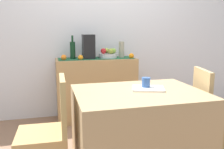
% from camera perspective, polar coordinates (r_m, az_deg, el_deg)
% --- Properties ---
extents(ground_plane, '(6.40, 6.40, 0.02)m').
position_cam_1_polar(ground_plane, '(2.86, 3.33, -16.23)').
color(ground_plane, '#86634C').
rests_on(ground_plane, ground).
extents(room_wall_rear, '(6.40, 0.06, 2.70)m').
position_cam_1_polar(room_wall_rear, '(3.69, -2.15, 11.67)').
color(room_wall_rear, silver).
rests_on(room_wall_rear, ground).
extents(sideboard_console, '(1.10, 0.42, 0.87)m').
position_cam_1_polar(sideboard_console, '(3.51, -3.61, -3.35)').
color(sideboard_console, tan).
rests_on(sideboard_console, ground).
extents(table_runner, '(1.04, 0.32, 0.01)m').
position_cam_1_polar(table_runner, '(3.43, -3.69, 3.78)').
color(table_runner, '#1F5736').
rests_on(table_runner, sideboard_console).
extents(fruit_bowl, '(0.25, 0.25, 0.06)m').
position_cam_1_polar(fruit_bowl, '(3.46, -0.95, 4.41)').
color(fruit_bowl, silver).
rests_on(fruit_bowl, table_runner).
extents(apple_left, '(0.07, 0.07, 0.07)m').
position_cam_1_polar(apple_left, '(3.47, -1.19, 5.54)').
color(apple_left, '#93AF3E').
rests_on(apple_left, fruit_bowl).
extents(apple_center, '(0.07, 0.07, 0.07)m').
position_cam_1_polar(apple_center, '(3.52, -0.28, 5.56)').
color(apple_center, gold).
rests_on(apple_center, fruit_bowl).
extents(apple_rear, '(0.07, 0.07, 0.07)m').
position_cam_1_polar(apple_rear, '(3.46, 0.32, 5.52)').
color(apple_rear, '#89B440').
rests_on(apple_rear, fruit_bowl).
extents(apple_front, '(0.08, 0.08, 0.08)m').
position_cam_1_polar(apple_front, '(3.41, -2.01, 5.47)').
color(apple_front, red).
rests_on(apple_front, fruit_bowl).
extents(apple_right, '(0.08, 0.08, 0.08)m').
position_cam_1_polar(apple_right, '(3.40, -0.29, 5.46)').
color(apple_right, '#8FA43A').
rests_on(apple_right, fruit_bowl).
extents(wine_bottle, '(0.07, 0.07, 0.32)m').
position_cam_1_polar(wine_bottle, '(3.37, -9.12, 5.63)').
color(wine_bottle, '#11311B').
rests_on(wine_bottle, sideboard_console).
extents(coffee_maker, '(0.16, 0.18, 0.33)m').
position_cam_1_polar(coffee_maker, '(3.40, -5.49, 6.43)').
color(coffee_maker, black).
rests_on(coffee_maker, sideboard_console).
extents(ceramic_vase, '(0.08, 0.08, 0.23)m').
position_cam_1_polar(ceramic_vase, '(3.51, 2.22, 5.78)').
color(ceramic_vase, '#9B9986').
rests_on(ceramic_vase, sideboard_console).
extents(orange_loose_mid, '(0.07, 0.07, 0.07)m').
position_cam_1_polar(orange_loose_mid, '(3.30, -11.14, 3.91)').
color(orange_loose_mid, orange).
rests_on(orange_loose_mid, sideboard_console).
extents(orange_loose_far, '(0.07, 0.07, 0.07)m').
position_cam_1_polar(orange_loose_far, '(3.45, 4.52, 4.35)').
color(orange_loose_far, orange).
rests_on(orange_loose_far, sideboard_console).
extents(orange_loose_end, '(0.07, 0.07, 0.07)m').
position_cam_1_polar(orange_loose_end, '(3.28, -7.32, 3.95)').
color(orange_loose_end, orange).
rests_on(orange_loose_end, sideboard_console).
extents(dining_table, '(1.12, 0.84, 0.74)m').
position_cam_1_polar(dining_table, '(2.29, 6.10, -12.90)').
color(dining_table, tan).
rests_on(dining_table, ground).
extents(open_book, '(0.33, 0.29, 0.02)m').
position_cam_1_polar(open_book, '(2.24, 8.38, -3.25)').
color(open_book, white).
rests_on(open_book, dining_table).
extents(coffee_cup, '(0.08, 0.08, 0.11)m').
position_cam_1_polar(coffee_cup, '(2.25, 7.88, -2.04)').
color(coffee_cup, '#2F5191').
rests_on(coffee_cup, dining_table).
extents(chair_by_corner, '(0.48, 0.48, 0.90)m').
position_cam_1_polar(chair_by_corner, '(2.71, 22.89, -12.22)').
color(chair_by_corner, tan).
rests_on(chair_by_corner, ground).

